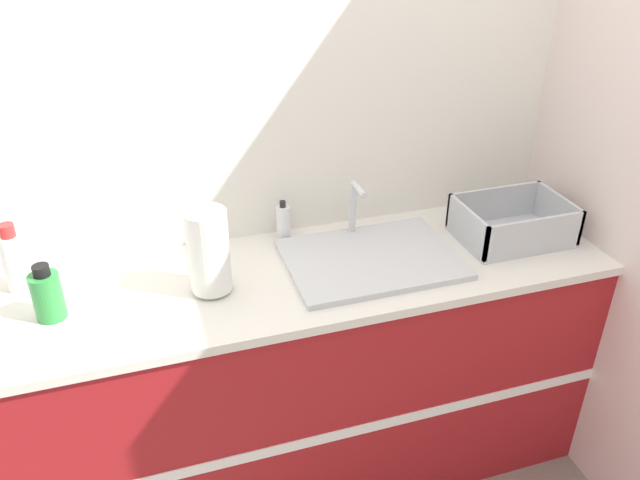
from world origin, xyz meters
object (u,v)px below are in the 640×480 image
sink (370,257)px  bottle_green (47,295)px  paper_towel_roll (209,252)px  bottle_white_spray (16,261)px  dish_rack (512,226)px  soap_dispenser (283,222)px

sink → bottle_green: sink is taller
paper_towel_roll → bottle_white_spray: bearing=161.1°
dish_rack → bottle_green: (-1.49, -0.01, 0.03)m
paper_towel_roll → dish_rack: 1.04m
sink → bottle_green: (-0.97, -0.01, 0.06)m
bottle_green → soap_dispenser: (0.74, 0.24, -0.01)m
bottle_white_spray → paper_towel_roll: bearing=-18.9°
paper_towel_roll → soap_dispenser: paper_towel_roll is taller
paper_towel_roll → dish_rack: bearing=0.6°
dish_rack → soap_dispenser: bearing=162.6°
sink → soap_dispenser: 0.33m
dish_rack → soap_dispenser: size_ratio=2.55×
paper_towel_roll → bottle_green: 0.46m
sink → dish_rack: 0.52m
bottle_white_spray → soap_dispenser: bottle_white_spray is taller
paper_towel_roll → bottle_green: paper_towel_roll is taller
dish_rack → bottle_white_spray: bearing=173.6°
dish_rack → bottle_green: bearing=-179.8°
paper_towel_roll → soap_dispenser: (0.29, 0.25, -0.07)m
sink → bottle_white_spray: (-1.07, 0.17, 0.08)m
sink → soap_dispenser: (-0.23, 0.23, 0.05)m
sink → dish_rack: sink is taller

